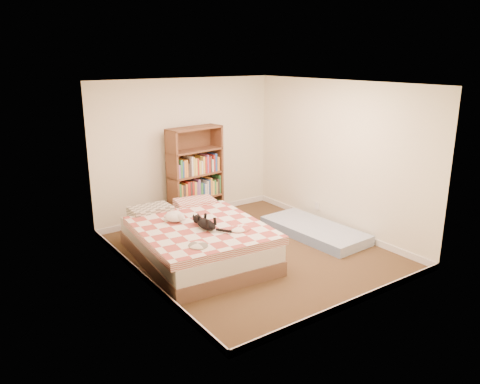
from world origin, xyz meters
TOP-DOWN VIEW (x-y plane):
  - room at (0.00, 0.00)m, footprint 3.51×4.01m
  - bed at (-0.80, 0.31)m, footprint 1.84×2.42m
  - bookshelf at (0.02, 1.75)m, footprint 1.05×0.46m
  - floor_mattress at (1.25, -0.05)m, footprint 0.90×1.84m
  - black_cat at (-0.81, 0.01)m, footprint 0.23×0.68m
  - white_dog at (-1.02, 0.49)m, footprint 0.37×0.39m

SIDE VIEW (x-z plane):
  - floor_mattress at x=1.25m, z-range 0.00..0.16m
  - bed at x=-0.80m, z-range -0.03..0.59m
  - bookshelf at x=0.02m, z-range -0.24..1.45m
  - black_cat at x=-0.81m, z-range 0.54..0.70m
  - white_dog at x=-1.02m, z-range 0.55..0.70m
  - room at x=0.00m, z-range -0.06..2.45m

